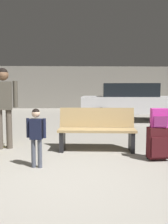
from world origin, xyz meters
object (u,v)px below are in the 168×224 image
(child, at_px, (36,131))
(parked_car_near, at_px, (132,101))
(bench, at_px, (97,129))
(adult, at_px, (3,99))
(backpack_bright, at_px, (159,118))
(suitcase, at_px, (158,143))

(child, distance_m, parked_car_near, 6.43)
(bench, distance_m, adult, 2.09)
(backpack_bright, relative_size, parked_car_near, 0.08)
(bench, relative_size, parked_car_near, 0.39)
(backpack_bright, relative_size, child, 0.35)
(backpack_bright, relative_size, adult, 0.20)
(suitcase, xyz_separation_m, backpack_bright, (-0.00, -0.00, 0.45))
(child, bearing_deg, backpack_bright, 8.46)
(bench, distance_m, parked_car_near, 5.00)
(backpack_bright, bearing_deg, adult, 162.30)
(adult, bearing_deg, child, -55.24)
(bench, relative_size, child, 1.68)
(child, xyz_separation_m, parked_car_near, (2.94, 5.72, 0.20))
(bench, bearing_deg, backpack_bright, -36.35)
(child, distance_m, adult, 1.63)
(bench, xyz_separation_m, backpack_bright, (1.05, -0.77, 0.33))
(backpack_bright, xyz_separation_m, parked_car_near, (0.80, 5.40, 0.03))
(suitcase, bearing_deg, backpack_bright, -151.70)
(child, relative_size, parked_car_near, 0.23)
(adult, bearing_deg, backpack_bright, -17.70)
(backpack_bright, height_order, adult, adult)
(suitcase, height_order, child, child)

